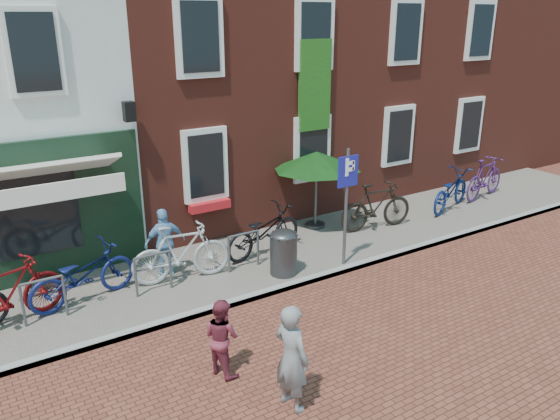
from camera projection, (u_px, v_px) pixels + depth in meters
ground at (251, 302)px, 10.63m from camera, size 80.00×80.00×0.00m
sidewalk at (257, 260)px, 12.31m from camera, size 24.00×3.00×0.10m
building_brick_mid at (188, 24)px, 15.53m from camera, size 6.00×8.00×10.00m
building_brick_right at (353, 22)px, 18.54m from camera, size 6.00×8.00×10.00m
filler_right at (479, 34)px, 21.98m from camera, size 7.00×8.00×9.00m
litter_bin at (284, 250)px, 11.40m from camera, size 0.57×0.57×1.05m
parking_sign at (347, 190)px, 11.46m from camera, size 0.50×0.08×2.58m
parasol at (317, 157)px, 13.53m from camera, size 2.20×2.20×2.07m
woman at (292, 358)px, 7.55m from camera, size 0.50×0.65×1.61m
boy at (222, 337)px, 8.35m from camera, size 0.63×0.72×1.25m
cafe_person at (165, 242)px, 11.30m from camera, size 0.87×0.39×1.46m
bicycle_1 at (8, 294)px, 9.46m from camera, size 2.11×1.19×1.22m
bicycle_2 at (82, 275)px, 10.29m from camera, size 2.20×1.17×1.10m
bicycle_3 at (181, 253)px, 11.10m from camera, size 2.10×0.90×1.22m
bicycle_4 at (264, 231)px, 12.36m from camera, size 2.19×1.10×1.10m
bicycle_5 at (376, 206)px, 13.79m from camera, size 2.09×0.87×1.22m
bicycle_6 at (451, 190)px, 15.21m from camera, size 2.21×1.36×1.10m
bicycle_7 at (485, 178)px, 16.15m from camera, size 2.10×0.96×1.22m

